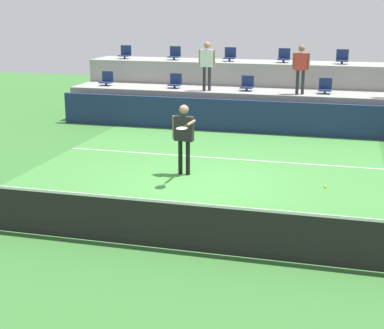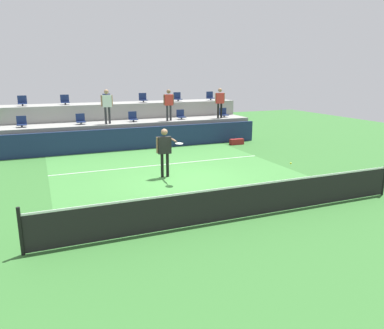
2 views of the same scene
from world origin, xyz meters
name	(u,v)px [view 2 (image 2 of 2)]	position (x,y,z in m)	size (l,w,h in m)	color
ground_plane	(183,180)	(0.00, 0.00, 0.00)	(40.00, 40.00, 0.00)	#336B2D
court_inner_paint	(174,173)	(0.00, 1.00, 0.00)	(9.00, 10.00, 0.01)	#3D7F38
court_service_line	(162,165)	(0.00, 2.40, 0.01)	(9.00, 0.06, 0.00)	white
tennis_net	(238,201)	(0.00, -4.00, 0.50)	(10.48, 0.08, 1.07)	black
sponsor_backboard	(140,138)	(0.00, 6.00, 0.55)	(13.00, 0.16, 1.10)	navy
seating_tier_lower	(134,133)	(0.00, 7.30, 0.62)	(13.00, 1.80, 1.25)	gray
seating_tier_upper	(126,121)	(0.00, 9.10, 1.05)	(13.00, 1.80, 2.10)	gray
stadium_chair_lower_far_left	(22,123)	(-5.38, 7.23, 1.46)	(0.44, 0.40, 0.52)	#2D2D33
stadium_chair_lower_left	(81,120)	(-2.68, 7.23, 1.46)	(0.44, 0.40, 0.52)	#2D2D33
stadium_chair_lower_center	(133,117)	(-0.02, 7.23, 1.46)	(0.44, 0.40, 0.52)	#2D2D33
stadium_chair_lower_right	(181,115)	(2.68, 7.23, 1.46)	(0.44, 0.40, 0.52)	#2D2D33
stadium_chair_lower_far_right	(224,113)	(5.33, 7.23, 1.46)	(0.44, 0.40, 0.52)	#2D2D33
stadium_chair_upper_far_left	(22,102)	(-5.31, 9.03, 2.31)	(0.44, 0.40, 0.52)	#2D2D33
stadium_chair_upper_left	(65,100)	(-3.23, 9.03, 2.31)	(0.44, 0.40, 0.52)	#2D2D33
stadium_chair_upper_mid_left	(107,99)	(-1.02, 9.03, 2.31)	(0.44, 0.40, 0.52)	#2D2D33
stadium_chair_upper_mid_right	(143,98)	(1.05, 9.03, 2.31)	(0.44, 0.40, 0.52)	#2D2D33
stadium_chair_upper_right	(178,97)	(3.17, 9.03, 2.31)	(0.44, 0.40, 0.52)	#2D2D33
stadium_chair_upper_far_right	(210,97)	(5.32, 9.03, 2.31)	(0.44, 0.40, 0.52)	#2D2D33
tennis_player	(165,148)	(-0.48, 0.57, 1.11)	(0.66, 1.25, 1.80)	black
spectator_leaning_on_rail	(107,103)	(-1.40, 6.85, 2.28)	(0.60, 0.23, 1.70)	#2D2D33
spectator_in_white	(169,102)	(1.85, 6.85, 2.24)	(0.58, 0.23, 1.65)	#2D2D33
spectator_in_grey	(220,100)	(4.89, 6.85, 2.25)	(0.59, 0.25, 1.67)	black
tennis_ball	(291,163)	(3.10, -2.06, 0.78)	(0.07, 0.07, 0.07)	#CCE033
equipment_bag	(237,142)	(5.10, 5.20, 0.15)	(0.76, 0.28, 0.30)	maroon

